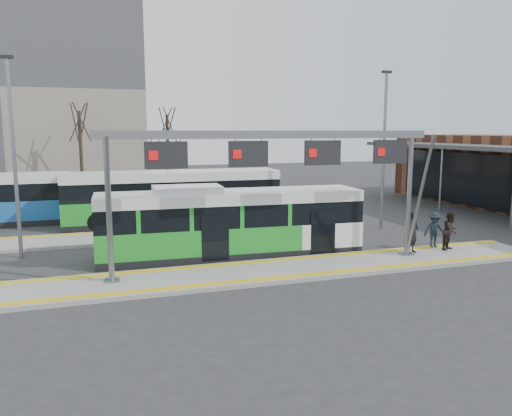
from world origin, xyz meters
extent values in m
plane|color=#2D2D30|center=(0.00, 0.00, 0.00)|extent=(120.00, 120.00, 0.00)
cube|color=gray|center=(0.00, 0.00, 0.07)|extent=(22.00, 3.00, 0.15)
cube|color=gray|center=(-4.00, 8.00, 0.07)|extent=(20.00, 3.00, 0.15)
cube|color=yellow|center=(0.00, 1.15, 0.16)|extent=(22.00, 0.35, 0.02)
cube|color=yellow|center=(0.00, -1.15, 0.16)|extent=(22.00, 0.35, 0.02)
cube|color=yellow|center=(-4.00, 9.15, 0.16)|extent=(20.00, 0.35, 0.02)
cylinder|color=slate|center=(-6.50, 0.30, 2.67)|extent=(0.20, 0.20, 5.05)
cube|color=slate|center=(-6.50, 0.30, 0.18)|extent=(0.50, 0.50, 0.06)
cylinder|color=slate|center=(-6.50, -0.40, 2.67)|extent=(0.12, 1.46, 4.90)
cylinder|color=slate|center=(5.50, 0.30, 2.67)|extent=(0.20, 0.20, 5.05)
cube|color=slate|center=(5.50, 0.30, 0.18)|extent=(0.50, 0.50, 0.06)
cylinder|color=slate|center=(5.50, -0.40, 2.67)|extent=(0.12, 1.46, 4.90)
cube|color=slate|center=(-0.50, 0.30, 5.20)|extent=(13.00, 0.25, 0.30)
cube|color=black|center=(-4.50, 0.30, 4.50)|extent=(1.50, 0.12, 0.95)
cube|color=red|center=(-4.95, 0.23, 4.50)|extent=(0.32, 0.02, 0.32)
cube|color=black|center=(-1.50, 0.30, 4.50)|extent=(1.50, 0.12, 0.95)
cube|color=red|center=(-1.95, 0.23, 4.50)|extent=(0.32, 0.02, 0.32)
cube|color=black|center=(1.50, 0.30, 4.50)|extent=(1.50, 0.12, 0.95)
cube|color=red|center=(1.05, 0.23, 4.50)|extent=(0.32, 0.02, 0.32)
cube|color=black|center=(4.50, 0.30, 4.50)|extent=(1.50, 0.12, 0.95)
cube|color=red|center=(4.05, 0.23, 4.50)|extent=(0.32, 0.02, 0.32)
cylinder|color=slate|center=(14.80, 10.00, 2.15)|extent=(0.14, 0.14, 4.30)
cube|color=gray|center=(-14.00, 36.00, 9.00)|extent=(24.00, 12.00, 18.00)
cube|color=black|center=(-1.41, 3.05, 0.16)|extent=(11.30, 2.91, 0.33)
cube|color=green|center=(-1.41, 3.05, 0.86)|extent=(11.30, 2.91, 1.07)
cube|color=black|center=(-1.41, 3.05, 1.87)|extent=(11.30, 2.84, 0.93)
cube|color=white|center=(-1.41, 3.05, 2.57)|extent=(11.30, 2.91, 0.47)
cube|color=orange|center=(4.17, 2.79, 2.47)|extent=(0.13, 1.67, 0.26)
cube|color=white|center=(-3.28, 3.14, 2.94)|extent=(2.88, 1.80, 0.28)
cylinder|color=black|center=(-5.38, 2.20, 0.47)|extent=(0.95, 0.32, 0.93)
cylinder|color=black|center=(-5.28, 4.27, 0.47)|extent=(0.95, 0.32, 0.93)
cylinder|color=black|center=(1.90, 1.85, 0.47)|extent=(0.95, 0.32, 0.93)
cylinder|color=black|center=(2.00, 3.93, 0.47)|extent=(0.95, 0.32, 0.93)
cube|color=black|center=(-2.59, 11.38, 0.18)|extent=(12.21, 2.86, 0.35)
cube|color=green|center=(-2.59, 11.38, 0.94)|extent=(12.21, 2.86, 1.16)
cube|color=black|center=(-2.59, 11.38, 2.03)|extent=(12.21, 2.79, 1.01)
cube|color=white|center=(-2.59, 11.38, 2.78)|extent=(12.21, 2.86, 0.51)
cylinder|color=black|center=(-6.86, 10.34, 0.51)|extent=(1.02, 0.33, 1.01)
cylinder|color=black|center=(-6.81, 12.62, 0.51)|extent=(1.02, 0.33, 1.01)
cylinder|color=black|center=(1.03, 10.16, 0.51)|extent=(1.02, 0.33, 1.01)
cylinder|color=black|center=(1.08, 12.44, 0.51)|extent=(1.02, 0.33, 1.01)
cylinder|color=black|center=(-10.46, 12.94, 0.48)|extent=(0.97, 0.31, 0.97)
cylinder|color=black|center=(-10.50, 15.11, 0.48)|extent=(0.97, 0.31, 0.97)
imported|color=black|center=(5.90, 0.49, 1.07)|extent=(0.79, 0.70, 1.83)
imported|color=black|center=(7.85, 0.48, 1.00)|extent=(1.03, 0.95, 1.70)
imported|color=#19232D|center=(7.49, 1.10, 0.95)|extent=(1.11, 0.75, 1.59)
cylinder|color=#382B21|center=(-7.80, 27.02, 3.48)|extent=(0.28, 0.28, 6.96)
cylinder|color=#382B21|center=(-0.20, 29.62, 3.41)|extent=(0.28, 0.28, 6.81)
cylinder|color=slate|center=(-10.01, 5.47, 4.13)|extent=(0.16, 0.16, 8.26)
cube|color=black|center=(-10.01, 5.47, 8.26)|extent=(0.50, 0.25, 0.12)
cylinder|color=slate|center=(7.90, 6.10, 4.19)|extent=(0.16, 0.16, 8.37)
cube|color=black|center=(7.90, 6.10, 8.37)|extent=(0.50, 0.25, 0.12)
camera|label=1|loc=(-6.97, -17.22, 5.36)|focal=35.00mm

